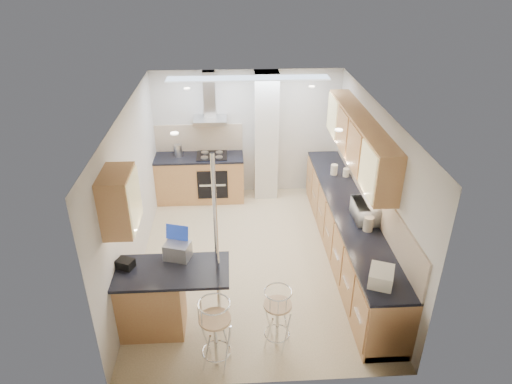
{
  "coord_description": "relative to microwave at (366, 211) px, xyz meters",
  "views": [
    {
      "loc": [
        -0.32,
        -6.01,
        4.45
      ],
      "look_at": [
        0.04,
        0.2,
        1.12
      ],
      "focal_mm": 32.0,
      "sensor_mm": 36.0,
      "label": 1
    }
  ],
  "objects": [
    {
      "name": "jar_c",
      "position": [
        -0.04,
        -0.29,
        -0.03
      ],
      "size": [
        0.16,
        0.16,
        0.21
      ],
      "primitive_type": "cylinder",
      "rotation": [
        0.0,
        0.0,
        -0.19
      ],
      "color": "#C1B49A",
      "rests_on": "right_counter"
    },
    {
      "name": "back_counter",
      "position": [
        -2.57,
        2.47,
        -0.6
      ],
      "size": [
        1.7,
        0.63,
        0.92
      ],
      "color": "#B77449",
      "rests_on": "ground"
    },
    {
      "name": "laptop",
      "position": [
        -2.66,
        -0.82,
        -0.01
      ],
      "size": [
        0.37,
        0.32,
        0.22
      ],
      "primitive_type": "cube",
      "rotation": [
        0.0,
        0.0,
        -0.29
      ],
      "color": "#93969A",
      "rests_on": "peninsula"
    },
    {
      "name": "kettle",
      "position": [
        -2.96,
        2.52,
        -0.03
      ],
      "size": [
        0.16,
        0.16,
        0.23
      ],
      "primitive_type": "cylinder",
      "color": "silver",
      "rests_on": "back_counter"
    },
    {
      "name": "ground",
      "position": [
        -1.62,
        0.37,
        -1.06
      ],
      "size": [
        4.8,
        4.8,
        0.0
      ],
      "primitive_type": "plane",
      "color": "tan",
      "rests_on": "ground"
    },
    {
      "name": "microwave",
      "position": [
        0.0,
        0.0,
        0.0
      ],
      "size": [
        0.35,
        0.51,
        0.28
      ],
      "primitive_type": "imported",
      "rotation": [
        0.0,
        0.0,
        1.58
      ],
      "color": "white",
      "rests_on": "right_counter"
    },
    {
      "name": "jar_d",
      "position": [
        -0.09,
        0.03,
        -0.08
      ],
      "size": [
        0.12,
        0.12,
        0.13
      ],
      "primitive_type": "cylinder",
      "rotation": [
        0.0,
        0.0,
        -0.21
      ],
      "color": "white",
      "rests_on": "right_counter"
    },
    {
      "name": "bar_stool_end",
      "position": [
        -1.43,
        -1.47,
        -0.62
      ],
      "size": [
        0.39,
        0.39,
        0.89
      ],
      "primitive_type": null,
      "rotation": [
        0.0,
        0.0,
        1.48
      ],
      "color": "tan",
      "rests_on": "ground"
    },
    {
      "name": "right_counter",
      "position": [
        -0.12,
        0.37,
        -0.6
      ],
      "size": [
        0.63,
        4.4,
        0.92
      ],
      "color": "#B77449",
      "rests_on": "ground"
    },
    {
      "name": "bag",
      "position": [
        -3.29,
        -0.99,
        -0.06
      ],
      "size": [
        0.25,
        0.22,
        0.11
      ],
      "primitive_type": "cube",
      "rotation": [
        0.0,
        0.0,
        -0.42
      ],
      "color": "black",
      "rests_on": "peninsula"
    },
    {
      "name": "jar_b",
      "position": [
        0.06,
        1.45,
        -0.07
      ],
      "size": [
        0.13,
        0.13,
        0.14
      ],
      "primitive_type": "cylinder",
      "rotation": [
        0.0,
        0.0,
        0.18
      ],
      "color": "beige",
      "rests_on": "right_counter"
    },
    {
      "name": "bread_bin",
      "position": [
        -0.2,
        -1.44,
        -0.05
      ],
      "size": [
        0.39,
        0.43,
        0.18
      ],
      "primitive_type": "cube",
      "rotation": [
        0.0,
        0.0,
        -0.39
      ],
      "color": "beige",
      "rests_on": "right_counter"
    },
    {
      "name": "peninsula",
      "position": [
        -2.74,
        -1.08,
        -0.59
      ],
      "size": [
        1.47,
        0.72,
        0.94
      ],
      "color": "#B77449",
      "rests_on": "ground"
    },
    {
      "name": "bar_stool_near",
      "position": [
        -2.18,
        -1.73,
        -0.58
      ],
      "size": [
        0.43,
        0.43,
        0.97
      ],
      "primitive_type": null,
      "rotation": [
        0.0,
        0.0,
        0.09
      ],
      "color": "tan",
      "rests_on": "ground"
    },
    {
      "name": "jar_a",
      "position": [
        -0.14,
        1.53,
        -0.05
      ],
      "size": [
        0.15,
        0.15,
        0.18
      ],
      "primitive_type": "cylinder",
      "rotation": [
        0.0,
        0.0,
        0.25
      ],
      "color": "beige",
      "rests_on": "right_counter"
    },
    {
      "name": "room_shell",
      "position": [
        -1.29,
        0.75,
        0.48
      ],
      "size": [
        3.64,
        4.84,
        2.51
      ],
      "color": "silver",
      "rests_on": "ground"
    }
  ]
}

